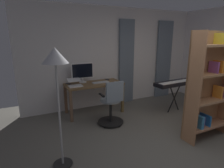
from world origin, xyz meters
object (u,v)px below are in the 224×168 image
cell_phone_face_up (68,84)px  floor_lamp (56,67)px  desk (94,87)px  bookshelf (209,86)px  computer_keyboard (101,82)px  computer_mouse (116,82)px  cell_phone_by_monitor (107,79)px  piano_keyboard (176,84)px  office_chair (112,104)px  computer_monitor (82,71)px  laptop (75,84)px

cell_phone_face_up → floor_lamp: bearing=51.2°
desk → bookshelf: bearing=127.4°
computer_keyboard → computer_mouse: bearing=154.7°
computer_mouse → cell_phone_by_monitor: (0.05, -0.40, -0.01)m
piano_keyboard → floor_lamp: (2.94, 0.86, 0.73)m
cell_phone_by_monitor → piano_keyboard: size_ratio=0.12×
computer_mouse → piano_keyboard: (-1.34, 0.61, -0.05)m
cell_phone_face_up → piano_keyboard: piano_keyboard is taller
office_chair → piano_keyboard: bearing=-0.3°
office_chair → computer_monitor: (0.32, -0.98, 0.56)m
laptop → computer_mouse: bearing=171.1°
desk → cell_phone_face_up: size_ratio=9.46×
desk → computer_monitor: 0.48m
computer_keyboard → piano_keyboard: (-1.67, 0.76, -0.04)m
computer_mouse → cell_phone_face_up: (1.06, -0.39, -0.01)m
office_chair → computer_mouse: size_ratio=9.75×
computer_mouse → cell_phone_face_up: size_ratio=0.69×
cell_phone_by_monitor → piano_keyboard: bearing=140.6°
office_chair → computer_mouse: (-0.39, -0.59, 0.31)m
computer_monitor → cell_phone_face_up: (0.36, 0.00, -0.27)m
cell_phone_by_monitor → cell_phone_face_up: same height
cell_phone_by_monitor → computer_keyboard: bearing=37.1°
computer_monitor → piano_keyboard: computer_monitor is taller
office_chair → computer_mouse: bearing=56.7°
computer_mouse → computer_keyboard: bearing=-25.3°
computer_keyboard → cell_phone_by_monitor: size_ratio=2.83×
cell_phone_by_monitor → bookshelf: 2.41m
desk → bookshelf: size_ratio=0.70×
bookshelf → piano_keyboard: bearing=-106.4°
computer_mouse → piano_keyboard: piano_keyboard is taller
computer_keyboard → cell_phone_face_up: 0.77m
cell_phone_by_monitor → cell_phone_face_up: 1.01m
office_chair → computer_monitor: size_ratio=1.80×
office_chair → cell_phone_by_monitor: (-0.34, -0.99, 0.30)m
cell_phone_face_up → bookshelf: 2.99m
laptop → cell_phone_face_up: 0.28m
computer_mouse → bookshelf: bearing=119.6°
cell_phone_by_monitor → floor_lamp: 2.53m
cell_phone_by_monitor → floor_lamp: bearing=46.7°
laptop → cell_phone_by_monitor: size_ratio=2.30×
office_chair → floor_lamp: (1.22, 0.87, 1.00)m
desk → cell_phone_by_monitor: cell_phone_by_monitor is taller
desk → office_chair: (-0.11, 0.78, -0.19)m
office_chair → cell_phone_face_up: size_ratio=6.77×
office_chair → cell_phone_by_monitor: 1.09m
office_chair → piano_keyboard: 1.75m
laptop → cell_phone_by_monitor: 0.96m
computer_monitor → computer_keyboard: size_ratio=1.33×
computer_keyboard → cell_phone_face_up: size_ratio=2.83×
piano_keyboard → computer_monitor: bearing=-29.3°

